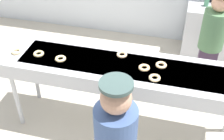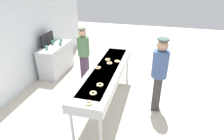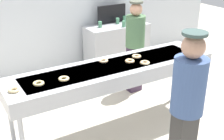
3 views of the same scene
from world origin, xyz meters
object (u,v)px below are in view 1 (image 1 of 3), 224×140
plain_donut_1 (60,59)px  plain_donut_4 (16,51)px  plain_donut_0 (161,65)px  plain_donut_5 (155,78)px  plain_donut_2 (144,68)px  paper_cup_1 (207,2)px  prep_counter (224,34)px  plain_donut_6 (39,54)px  fryer_conveyor (124,72)px  worker_baker (211,43)px  plain_donut_3 (122,55)px

plain_donut_1 → plain_donut_4: (-0.56, 0.01, 0.00)m
plain_donut_0 → plain_donut_5: (-0.04, -0.24, 0.00)m
plain_donut_4 → plain_donut_2: bearing=2.1°
plain_donut_0 → paper_cup_1: 2.00m
prep_counter → plain_donut_0: bearing=-114.5°
plain_donut_6 → fryer_conveyor: bearing=3.0°
plain_donut_4 → plain_donut_6: same height
plain_donut_1 → worker_baker: 1.97m
plain_donut_6 → prep_counter: (2.28, 2.04, -0.58)m
plain_donut_1 → worker_baker: (1.69, 1.00, -0.14)m
plain_donut_5 → fryer_conveyor: bearing=155.6°
plain_donut_2 → paper_cup_1: 2.14m
plain_donut_5 → plain_donut_6: (-1.38, 0.11, 0.00)m
plain_donut_0 → fryer_conveyor: bearing=-169.2°
paper_cup_1 → plain_donut_0: bearing=-104.3°
plain_donut_1 → plain_donut_2: 0.96m
plain_donut_2 → prep_counter: (1.04, 2.00, -0.58)m
plain_donut_0 → plain_donut_6: size_ratio=1.00×
plain_donut_2 → plain_donut_5: (0.14, -0.15, 0.00)m
plain_donut_4 → plain_donut_5: bearing=-3.2°
plain_donut_3 → plain_donut_6: 0.97m
plain_donut_3 → worker_baker: (1.03, 0.75, -0.14)m
plain_donut_5 → plain_donut_6: bearing=175.3°
fryer_conveyor → plain_donut_5: size_ratio=22.49×
plain_donut_0 → plain_donut_2: (-0.17, -0.10, 0.00)m
plain_donut_4 → plain_donut_5: same height
plain_donut_2 → fryer_conveyor: bearing=175.5°
plain_donut_0 → worker_baker: worker_baker is taller
plain_donut_1 → plain_donut_2: bearing=4.0°
fryer_conveyor → plain_donut_1: 0.74m
plain_donut_1 → plain_donut_4: bearing=178.9°
plain_donut_0 → worker_baker: 1.02m
plain_donut_6 → worker_baker: size_ratio=0.08×
plain_donut_1 → paper_cup_1: (1.62, 2.10, -0.06)m
plain_donut_5 → prep_counter: 2.40m
plain_donut_2 → plain_donut_3: bearing=147.4°
plain_donut_1 → plain_donut_6: size_ratio=1.00×
fryer_conveyor → paper_cup_1: bearing=65.9°
plain_donut_2 → plain_donut_3: same height
plain_donut_5 → plain_donut_3: bearing=142.0°
plain_donut_2 → plain_donut_3: (-0.29, 0.19, 0.00)m
fryer_conveyor → plain_donut_3: 0.21m
plain_donut_3 → plain_donut_4: size_ratio=1.00×
prep_counter → plain_donut_5: bearing=-112.9°
fryer_conveyor → worker_baker: 1.33m
plain_donut_2 → worker_baker: (0.74, 0.93, -0.14)m
fryer_conveyor → plain_donut_5: bearing=-24.4°
plain_donut_2 → plain_donut_1: bearing=-176.0°
fryer_conveyor → plain_donut_3: (-0.06, 0.17, 0.11)m
worker_baker → prep_counter: worker_baker is taller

